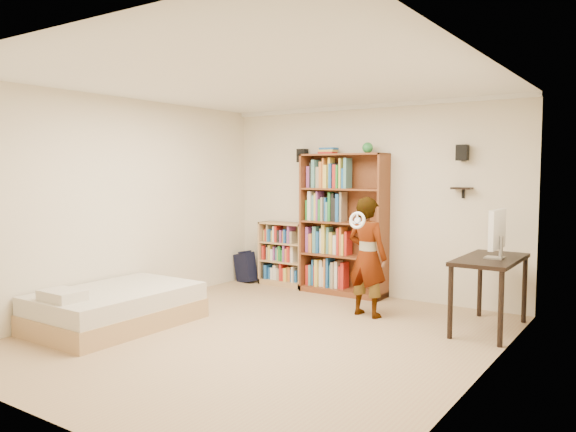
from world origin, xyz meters
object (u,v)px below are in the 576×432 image
at_px(tall_bookshelf, 343,224).
at_px(low_bookshelf, 283,254).
at_px(daybed, 116,303).
at_px(computer_desk, 489,294).
at_px(person, 367,257).

distance_m(tall_bookshelf, low_bookshelf, 1.19).
distance_m(low_bookshelf, daybed, 2.99).
distance_m(tall_bookshelf, computer_desk, 2.42).
relative_size(tall_bookshelf, computer_desk, 1.68).
height_order(tall_bookshelf, daybed, tall_bookshelf).
distance_m(tall_bookshelf, daybed, 3.30).
bearing_deg(person, daybed, 51.49).
xyz_separation_m(daybed, person, (2.17, 2.01, 0.46)).
xyz_separation_m(tall_bookshelf, daybed, (-1.34, -2.93, -0.74)).
height_order(tall_bookshelf, computer_desk, tall_bookshelf).
xyz_separation_m(low_bookshelf, person, (1.90, -0.96, 0.24)).
bearing_deg(daybed, computer_desk, 31.83).
height_order(low_bookshelf, daybed, low_bookshelf).
relative_size(tall_bookshelf, daybed, 1.11).
relative_size(tall_bookshelf, low_bookshelf, 2.07).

